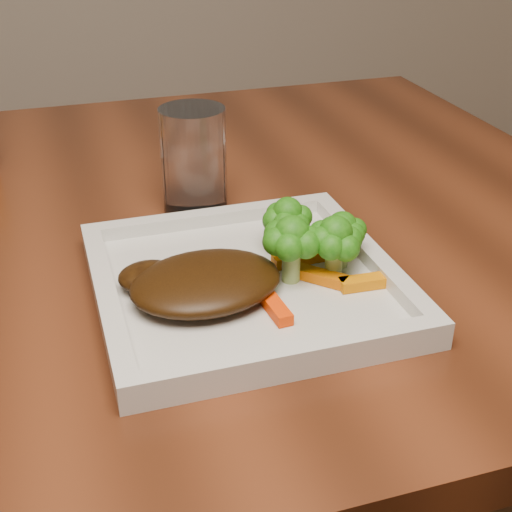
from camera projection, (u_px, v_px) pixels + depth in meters
name	position (u px, v px, depth m)	size (l,w,h in m)	color
plate	(246.00, 287.00, 0.66)	(0.27, 0.27, 0.01)	silver
steak	(206.00, 282.00, 0.62)	(0.14, 0.11, 0.03)	#351D08
broccoli_0	(287.00, 220.00, 0.69)	(0.05, 0.05, 0.07)	#1F5D0F
broccoli_1	(342.00, 235.00, 0.66)	(0.05, 0.05, 0.06)	#147A16
broccoli_2	(335.00, 249.00, 0.65)	(0.06, 0.06, 0.06)	#1B6E12
broccoli_3	(291.00, 250.00, 0.64)	(0.06, 0.06, 0.06)	#137516
carrot_1	(369.00, 282.00, 0.64)	(0.05, 0.01, 0.01)	orange
carrot_2	(274.00, 307.00, 0.61)	(0.05, 0.01, 0.01)	#EF3703
carrot_3	(328.00, 243.00, 0.71)	(0.06, 0.02, 0.01)	#F55D04
carrot_5	(319.00, 276.00, 0.65)	(0.05, 0.01, 0.01)	#D05E03
carrot_6	(301.00, 257.00, 0.68)	(0.06, 0.02, 0.01)	orange
drinking_glass	(194.00, 161.00, 0.78)	(0.07, 0.07, 0.12)	silver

